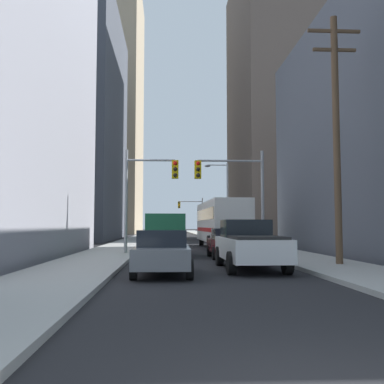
% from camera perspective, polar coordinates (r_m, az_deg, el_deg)
% --- Properties ---
extents(sidewalk_left, '(3.27, 160.00, 0.15)m').
position_cam_1_polar(sidewalk_left, '(54.19, -6.79, -5.96)').
color(sidewalk_left, '#9E9E99').
rests_on(sidewalk_left, ground).
extents(sidewalk_right, '(3.27, 160.00, 0.15)m').
position_cam_1_polar(sidewalk_right, '(54.48, 3.72, -5.97)').
color(sidewalk_right, '#9E9E99').
rests_on(sidewalk_right, ground).
extents(city_bus, '(2.81, 11.56, 3.40)m').
position_cam_1_polar(city_bus, '(33.12, 3.76, -3.85)').
color(city_bus, silver).
rests_on(city_bus, ground).
extents(pickup_truck_white, '(2.20, 5.42, 1.90)m').
position_cam_1_polar(pickup_truck_white, '(17.25, 7.36, -6.73)').
color(pickup_truck_white, white).
rests_on(pickup_truck_white, ground).
extents(cargo_van_green, '(2.16, 5.25, 2.26)m').
position_cam_1_polar(cargo_van_green, '(24.53, -3.53, -5.20)').
color(cargo_van_green, '#195938').
rests_on(cargo_van_green, ground).
extents(sedan_grey, '(1.95, 4.23, 1.52)m').
position_cam_1_polar(sedan_grey, '(15.16, -3.84, -7.71)').
color(sedan_grey, slate).
rests_on(sedan_grey, ground).
extents(sedan_maroon, '(1.95, 4.23, 1.52)m').
position_cam_1_polar(sedan_maroon, '(23.03, 4.71, -6.54)').
color(sedan_maroon, maroon).
rests_on(sedan_maroon, ground).
extents(sedan_beige, '(1.95, 4.20, 1.52)m').
position_cam_1_polar(sedan_beige, '(35.55, -3.32, -5.75)').
color(sedan_beige, '#C6B793').
rests_on(sedan_beige, ground).
extents(traffic_signal_near_left, '(3.06, 0.44, 6.00)m').
position_cam_1_polar(traffic_signal_near_left, '(25.43, -5.58, 0.98)').
color(traffic_signal_near_left, gray).
rests_on(traffic_signal_near_left, ground).
extents(traffic_signal_near_right, '(4.03, 0.44, 6.00)m').
position_cam_1_polar(traffic_signal_near_right, '(25.69, 5.28, 1.03)').
color(traffic_signal_near_right, gray).
rests_on(traffic_signal_near_right, ground).
extents(traffic_signal_far_right, '(3.94, 0.44, 6.00)m').
position_cam_1_polar(traffic_signal_far_right, '(69.38, -0.03, -2.34)').
color(traffic_signal_far_right, gray).
rests_on(traffic_signal_far_right, ground).
extents(utility_pole_right, '(2.20, 0.28, 10.30)m').
position_cam_1_polar(utility_pole_right, '(19.13, 18.03, 7.22)').
color(utility_pole_right, brown).
rests_on(utility_pole_right, ground).
extents(street_lamp_right, '(2.23, 0.32, 7.50)m').
position_cam_1_polar(street_lamp_right, '(41.41, 4.11, -0.35)').
color(street_lamp_right, gray).
rests_on(street_lamp_right, ground).
extents(building_left_mid_office, '(23.96, 23.87, 28.49)m').
position_cam_1_polar(building_left_mid_office, '(59.48, -21.13, 8.19)').
color(building_left_mid_office, '#4C515B').
rests_on(building_left_mid_office, ground).
extents(building_left_far_tower, '(19.78, 26.84, 53.04)m').
position_cam_1_polar(building_left_far_tower, '(98.08, -12.53, 10.48)').
color(building_left_far_tower, tan).
rests_on(building_left_far_tower, ground).
extents(building_right_mid_block, '(24.43, 19.05, 34.78)m').
position_cam_1_polar(building_right_mid_block, '(60.95, 17.41, 10.84)').
color(building_right_mid_block, '#66564C').
rests_on(building_right_mid_block, ground).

